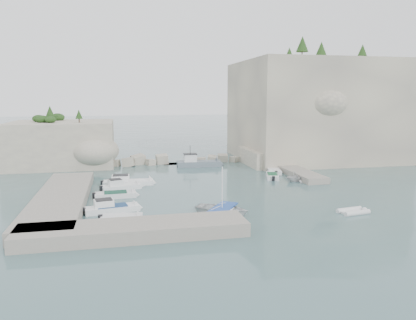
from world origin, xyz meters
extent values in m
plane|color=#486A6C|center=(0.00, 0.00, 0.00)|extent=(400.00, 400.00, 0.00)
cube|color=beige|center=(23.00, 23.00, 8.50)|extent=(26.00, 22.00, 17.00)
cube|color=beige|center=(13.00, 18.00, 1.25)|extent=(8.00, 10.00, 2.50)
cube|color=beige|center=(-20.00, 25.00, 3.50)|extent=(16.00, 14.00, 7.00)
cube|color=#9E9689|center=(-17.00, -1.00, 0.55)|extent=(5.00, 24.00, 1.10)
cube|color=#9E9689|center=(-10.00, -12.50, 0.55)|extent=(18.00, 4.00, 1.10)
cube|color=#9E9689|center=(13.50, 10.00, 0.40)|extent=(3.00, 16.00, 0.80)
cube|color=beige|center=(-1.00, 22.00, 0.70)|extent=(28.00, 3.00, 1.40)
imported|color=white|center=(-1.57, -7.58, 0.00)|extent=(6.32, 5.95, 1.07)
imported|color=silver|center=(11.42, 4.56, 0.00)|extent=(3.29, 2.96, 1.54)
imported|color=silver|center=(11.21, 14.83, 0.00)|extent=(4.12, 2.86, 1.49)
cylinder|color=white|center=(-1.57, -7.58, 2.63)|extent=(0.10, 0.10, 4.20)
cone|color=#1E4219|center=(18.00, 18.00, 19.27)|extent=(1.96, 1.96, 2.45)
cone|color=#1E4219|center=(26.00, 27.00, 19.60)|extent=(2.24, 2.24, 2.80)
cone|color=#1E4219|center=(30.00, 20.00, 18.82)|extent=(1.57, 1.57, 1.96)
cone|color=#1E4219|center=(21.00, 30.00, 19.08)|extent=(1.79, 1.79, 2.24)
cone|color=#1E4219|center=(-22.00, 27.00, 8.62)|extent=(1.40, 1.40, 1.75)
cone|color=#1E4219|center=(-17.00, 22.00, 8.30)|extent=(1.12, 1.12, 1.40)
camera|label=1|loc=(-10.83, -43.83, 11.02)|focal=35.00mm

